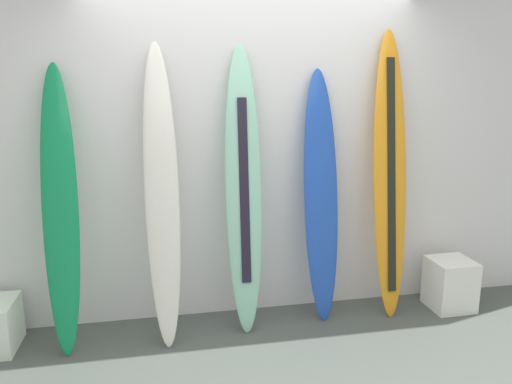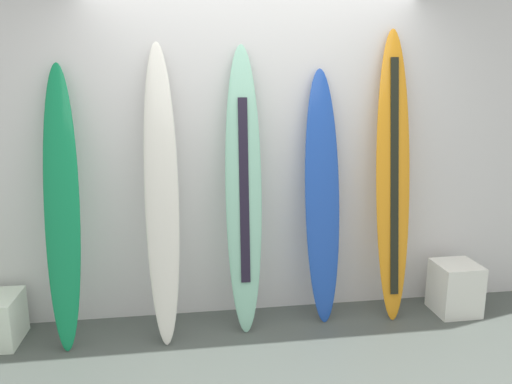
% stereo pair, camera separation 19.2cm
% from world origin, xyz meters
% --- Properties ---
extents(wall_back, '(7.20, 0.20, 2.80)m').
position_xyz_m(wall_back, '(0.00, 1.30, 1.40)').
color(wall_back, silver).
rests_on(wall_back, ground).
extents(surfboard_emerald, '(0.25, 0.50, 2.02)m').
position_xyz_m(surfboard_emerald, '(-1.42, 0.92, 0.99)').
color(surfboard_emerald, '#11814A').
rests_on(surfboard_emerald, ground).
extents(surfboard_ivory, '(0.25, 0.53, 2.16)m').
position_xyz_m(surfboard_ivory, '(-0.72, 0.92, 1.07)').
color(surfboard_ivory, silver).
rests_on(surfboard_ivory, ground).
extents(surfboard_seafoam, '(0.29, 0.44, 2.15)m').
position_xyz_m(surfboard_seafoam, '(-0.12, 0.97, 1.06)').
color(surfboard_seafoam, '#88C9AC').
rests_on(surfboard_seafoam, ground).
extents(surfboard_cobalt, '(0.30, 0.37, 1.97)m').
position_xyz_m(surfboard_cobalt, '(0.50, 1.01, 0.99)').
color(surfboard_cobalt, '#1F49AE').
rests_on(surfboard_cobalt, ground).
extents(surfboard_sunset, '(0.28, 0.40, 2.27)m').
position_xyz_m(surfboard_sunset, '(1.06, 0.98, 1.12)').
color(surfboard_sunset, orange).
rests_on(surfboard_sunset, ground).
extents(display_block_center, '(0.34, 0.34, 0.42)m').
position_xyz_m(display_block_center, '(1.62, 0.89, 0.21)').
color(display_block_center, white).
rests_on(display_block_center, ground).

